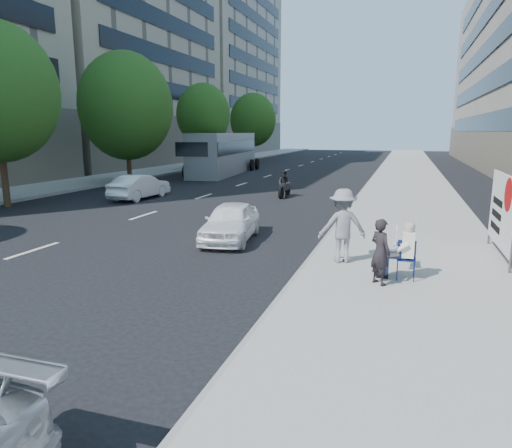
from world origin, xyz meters
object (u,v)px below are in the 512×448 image
at_px(jogger, 343,226).
at_px(motorcycle, 284,185).
at_px(pedestrian_woman, 380,252).
at_px(bus, 224,154).
at_px(protest_banner, 502,210).
at_px(seated_protester, 402,247).
at_px(white_sedan_mid, 140,187).
at_px(white_sedan_near, 231,222).

distance_m(jogger, motorcycle, 12.81).
relative_size(pedestrian_woman, bus, 0.12).
bearing_deg(bus, jogger, -67.51).
bearing_deg(protest_banner, bus, 127.10).
distance_m(jogger, bus, 27.14).
bearing_deg(bus, seated_protester, -65.82).
height_order(pedestrian_woman, white_sedan_mid, pedestrian_woman).
relative_size(seated_protester, white_sedan_mid, 0.34).
relative_size(jogger, pedestrian_woman, 1.29).
xyz_separation_m(jogger, bus, (-12.86, 23.90, 0.55)).
height_order(jogger, white_sedan_near, jogger).
distance_m(jogger, pedestrian_woman, 1.82).
height_order(seated_protester, jogger, jogger).
relative_size(protest_banner, motorcycle, 1.50).
distance_m(white_sedan_near, bus, 23.80).
height_order(white_sedan_near, bus, bus).
relative_size(seated_protester, motorcycle, 0.64).
height_order(jogger, pedestrian_woman, jogger).
bearing_deg(pedestrian_woman, motorcycle, -24.25).
relative_size(jogger, bus, 0.15).
distance_m(seated_protester, white_sedan_mid, 16.43).
bearing_deg(white_sedan_mid, white_sedan_near, 140.66).
distance_m(seated_protester, white_sedan_near, 5.95).
xyz_separation_m(seated_protester, motorcycle, (-6.06, 12.85, -0.24)).
xyz_separation_m(jogger, motorcycle, (-4.61, 11.94, -0.45)).
distance_m(protest_banner, motorcycle, 13.27).
xyz_separation_m(pedestrian_woman, white_sedan_mid, (-12.60, 10.57, -0.25)).
bearing_deg(jogger, white_sedan_mid, -58.70).
height_order(white_sedan_near, motorcycle, motorcycle).
distance_m(protest_banner, white_sedan_mid, 17.12).
bearing_deg(motorcycle, bus, 127.14).
xyz_separation_m(jogger, protest_banner, (3.88, 1.77, 0.31)).
xyz_separation_m(pedestrian_woman, bus, (-13.87, 25.39, 0.76)).
xyz_separation_m(seated_protester, white_sedan_near, (-5.23, 2.83, -0.27)).
bearing_deg(jogger, protest_banner, -176.13).
relative_size(white_sedan_near, white_sedan_mid, 0.93).
xyz_separation_m(pedestrian_woman, white_sedan_near, (-4.79, 3.41, -0.27)).
distance_m(motorcycle, bus, 14.56).
height_order(jogger, protest_banner, protest_banner).
distance_m(pedestrian_woman, motorcycle, 14.57).
relative_size(white_sedan_near, bus, 0.29).
bearing_deg(protest_banner, motorcycle, 129.85).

